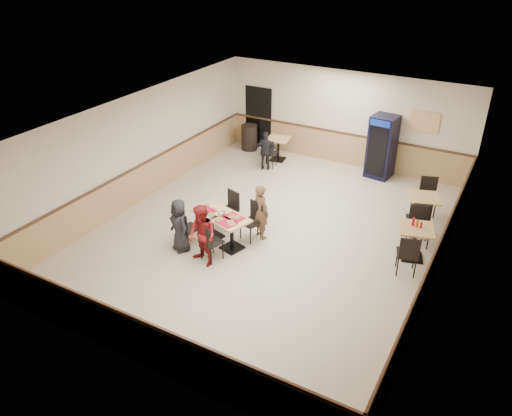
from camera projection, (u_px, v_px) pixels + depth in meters
The scene contains 20 objects.
ground at pixel (271, 232), 12.52m from camera, with size 10.00×10.00×0.00m, color beige.
room_shell at pixel (373, 188), 13.43m from camera, with size 10.00×10.00×10.00m.
main_table at pixel (221, 224), 11.85m from camera, with size 1.58×1.09×0.77m.
main_chairs at pixel (220, 224), 11.90m from camera, with size 1.69×1.97×0.98m.
diner_woman_left at pixel (180, 225), 11.54m from camera, with size 0.64×0.42×1.31m, color black.
diner_woman_right at pixel (202, 236), 10.99m from camera, with size 0.71×0.55×1.46m, color maroon.
diner_man_opposite at pixel (261, 211), 12.01m from camera, with size 0.51×0.34×1.41m, color brown.
lone_diner at pixel (266, 151), 15.59m from camera, with size 0.73×0.30×1.24m, color black.
tabletop_clutter at pixel (220, 215), 11.66m from camera, with size 1.30×0.77×0.12m.
side_table_near at pixel (415, 238), 11.28m from camera, with size 0.94×0.94×0.80m.
side_table_near_chair_south at pixel (407, 253), 10.80m from camera, with size 0.47×0.47×1.02m, color black, non-canonical shape.
side_table_near_chair_north at pixel (421, 226), 11.79m from camera, with size 0.47×0.47×1.02m, color black, non-canonical shape.
side_table_far at pixel (423, 206), 12.58m from camera, with size 0.97×0.97×0.82m.
side_table_far_chair_south at pixel (416, 218), 12.09m from camera, with size 0.48×0.48×1.04m, color black, non-canonical shape.
side_table_far_chair_north at pixel (428, 197), 13.09m from camera, with size 0.48×0.48×1.04m, color black, non-canonical shape.
condiment_caddy at pixel (416, 223), 11.16m from camera, with size 0.23×0.06×0.20m.
back_table at pixel (278, 145), 16.31m from camera, with size 0.81×0.81×0.76m.
back_table_chair_lone at pixel (270, 152), 15.85m from camera, with size 0.45×0.45×0.97m, color black, non-canonical shape.
pepsi_cooler at pixel (382, 147), 15.00m from camera, with size 0.80×0.81×1.92m.
trash_bin at pixel (249, 137), 17.17m from camera, with size 0.55×0.55×0.87m, color black.
Camera 1 is at (4.87, -9.52, 6.55)m, focal length 35.00 mm.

